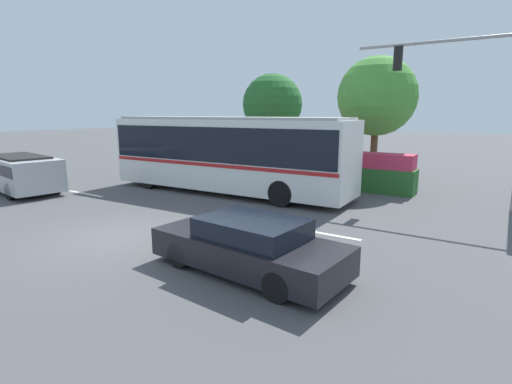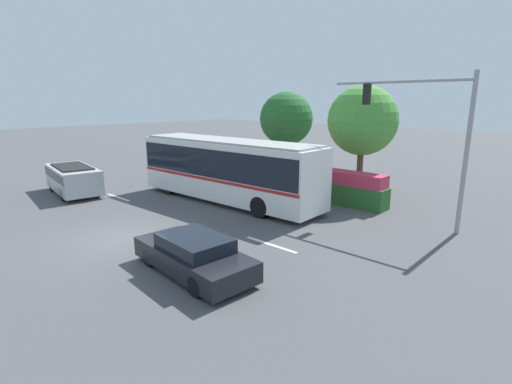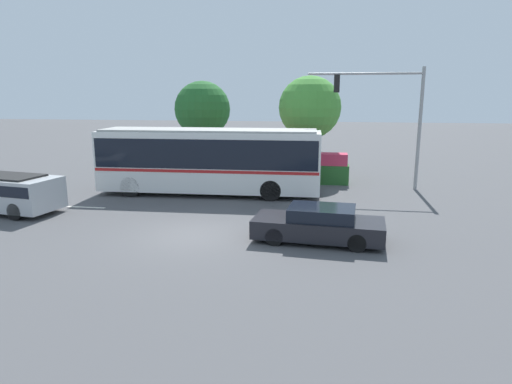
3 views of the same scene
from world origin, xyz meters
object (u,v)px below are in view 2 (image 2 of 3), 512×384
(traffic_light_pole, at_px, (430,125))
(sedan_foreground, at_px, (194,255))
(city_bus, at_px, (227,167))
(street_tree_centre, at_px, (363,121))
(street_tree_left, at_px, (286,119))
(suv_left_lane, at_px, (73,177))

(traffic_light_pole, bearing_deg, sedan_foreground, 69.90)
(city_bus, xyz_separation_m, street_tree_centre, (4.75, 5.43, 2.33))
(traffic_light_pole, relative_size, street_tree_centre, 1.05)
(sedan_foreground, xyz_separation_m, street_tree_left, (-8.20, 14.93, 3.38))
(city_bus, height_order, street_tree_left, street_tree_left)
(city_bus, bearing_deg, suv_left_lane, 30.00)
(sedan_foreground, xyz_separation_m, street_tree_centre, (-0.86, 12.13, 3.61))
(city_bus, xyz_separation_m, sedan_foreground, (5.61, -6.70, -1.28))
(city_bus, relative_size, street_tree_centre, 1.84)
(sedan_foreground, bearing_deg, city_bus, -45.16)
(traffic_light_pole, height_order, street_tree_centre, traffic_light_pole)
(street_tree_left, relative_size, street_tree_centre, 0.97)
(sedan_foreground, relative_size, street_tree_centre, 0.75)
(sedan_foreground, distance_m, traffic_light_pole, 10.76)
(suv_left_lane, xyz_separation_m, street_tree_centre, (12.54, 10.23, 3.25))
(city_bus, xyz_separation_m, street_tree_left, (-2.58, 8.23, 2.10))
(suv_left_lane, height_order, street_tree_left, street_tree_left)
(traffic_light_pole, height_order, street_tree_left, traffic_light_pole)
(city_bus, relative_size, suv_left_lane, 2.19)
(city_bus, relative_size, street_tree_left, 1.90)
(city_bus, distance_m, suv_left_lane, 9.19)
(city_bus, bearing_deg, sedan_foreground, 128.33)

